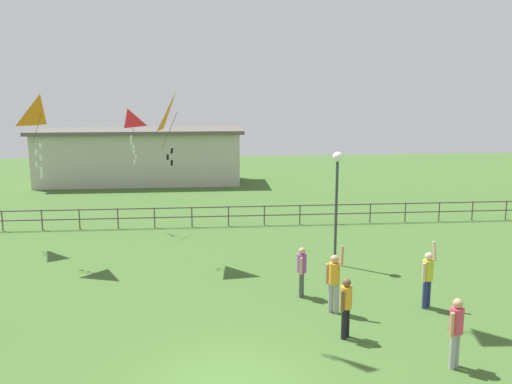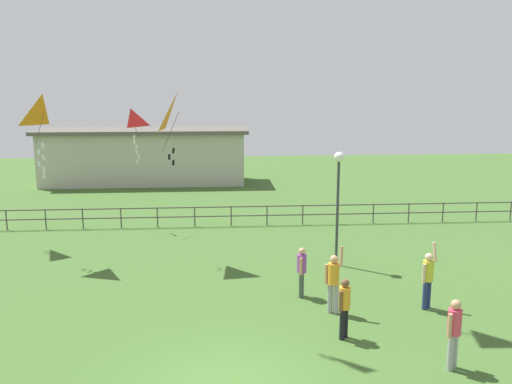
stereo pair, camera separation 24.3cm
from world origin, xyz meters
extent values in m
cylinder|color=#38383D|center=(4.21, 8.01, 1.91)|extent=(0.10, 0.10, 3.81)
sphere|color=white|center=(4.21, 8.01, 3.96)|extent=(0.36, 0.36, 0.36)
cylinder|color=black|center=(3.05, 2.09, 0.41)|extent=(0.14, 0.14, 0.82)
cylinder|color=black|center=(3.16, 2.21, 0.41)|extent=(0.14, 0.14, 0.82)
cylinder|color=orange|center=(3.10, 2.15, 1.11)|extent=(0.30, 0.30, 0.58)
sphere|color=brown|center=(3.10, 2.15, 1.50)|extent=(0.22, 0.22, 0.22)
cylinder|color=brown|center=(2.97, 2.00, 1.07)|extent=(0.09, 0.09, 0.55)
cylinder|color=brown|center=(3.24, 2.29, 1.07)|extent=(0.09, 0.09, 0.55)
cylinder|color=navy|center=(6.03, 3.92, 0.43)|extent=(0.15, 0.15, 0.85)
cylinder|color=navy|center=(5.90, 3.83, 0.43)|extent=(0.15, 0.15, 0.85)
cylinder|color=gold|center=(5.97, 3.88, 1.15)|extent=(0.31, 0.31, 0.60)
sphere|color=beige|center=(5.97, 3.88, 1.57)|extent=(0.23, 0.23, 0.23)
cylinder|color=beige|center=(6.17, 3.95, 1.69)|extent=(0.18, 0.20, 0.58)
cylinder|color=beige|center=(5.80, 3.75, 1.12)|extent=(0.09, 0.09, 0.57)
cylinder|color=#3F4C47|center=(2.44, 4.99, 0.40)|extent=(0.14, 0.14, 0.80)
cylinder|color=#3F4C47|center=(2.48, 5.14, 0.40)|extent=(0.14, 0.14, 0.80)
cylinder|color=purple|center=(2.46, 5.06, 1.08)|extent=(0.29, 0.29, 0.56)
sphere|color=tan|center=(2.46, 5.06, 1.47)|extent=(0.21, 0.21, 0.21)
cylinder|color=tan|center=(2.41, 4.87, 1.04)|extent=(0.09, 0.09, 0.53)
cylinder|color=tan|center=(2.52, 5.25, 1.04)|extent=(0.09, 0.09, 0.53)
cylinder|color=#99999E|center=(5.29, 0.48, 0.43)|extent=(0.15, 0.15, 0.85)
cylinder|color=#99999E|center=(5.16, 0.38, 0.43)|extent=(0.15, 0.15, 0.85)
cylinder|color=#D83F59|center=(5.23, 0.43, 1.15)|extent=(0.31, 0.31, 0.60)
sphere|color=tan|center=(5.23, 0.43, 1.57)|extent=(0.23, 0.23, 0.23)
cylinder|color=tan|center=(5.39, 0.56, 1.12)|extent=(0.09, 0.09, 0.57)
cylinder|color=tan|center=(5.06, 0.31, 1.12)|extent=(0.09, 0.09, 0.57)
cylinder|color=#99999E|center=(3.25, 3.73, 0.44)|extent=(0.15, 0.15, 0.87)
cylinder|color=#99999E|center=(3.09, 3.81, 0.44)|extent=(0.15, 0.15, 0.87)
cylinder|color=orange|center=(3.17, 3.77, 1.18)|extent=(0.32, 0.32, 0.62)
sphere|color=tan|center=(3.17, 3.77, 1.61)|extent=(0.23, 0.23, 0.23)
cylinder|color=tan|center=(3.34, 3.63, 1.73)|extent=(0.16, 0.19, 0.59)
cylinder|color=tan|center=(2.98, 3.86, 1.14)|extent=(0.10, 0.10, 0.58)
pyramid|color=red|center=(-3.83, 14.00, 4.99)|extent=(0.98, 1.24, 0.81)
cylinder|color=#4C381E|center=(-3.64, 13.89, 4.59)|extent=(0.40, 0.24, 0.81)
cube|color=white|center=(-3.70, 13.86, 4.18)|extent=(0.11, 0.03, 0.21)
cube|color=white|center=(-3.70, 13.86, 3.96)|extent=(0.08, 0.04, 0.20)
cube|color=white|center=(-3.63, 13.89, 3.74)|extent=(0.12, 0.04, 0.21)
cube|color=white|center=(-3.62, 13.90, 3.52)|extent=(0.09, 0.03, 0.20)
cube|color=white|center=(-3.54, 13.94, 3.30)|extent=(0.10, 0.02, 0.20)
cube|color=white|center=(-3.61, 13.90, 3.08)|extent=(0.09, 0.03, 0.20)
pyramid|color=orange|center=(-1.41, 9.15, 5.50)|extent=(0.73, 1.09, 1.42)
cylinder|color=#4C381E|center=(-1.72, 9.18, 4.79)|extent=(0.64, 0.08, 1.42)
cube|color=black|center=(-1.64, 9.22, 4.10)|extent=(0.11, 0.04, 0.21)
cube|color=black|center=(-1.79, 9.15, 3.88)|extent=(0.09, 0.03, 0.20)
cube|color=black|center=(-1.66, 9.21, 3.66)|extent=(0.10, 0.02, 0.20)
pyramid|color=orange|center=(-6.11, 9.09, 5.48)|extent=(1.13, 1.13, 1.13)
cylinder|color=#4C381E|center=(-6.37, 9.35, 4.92)|extent=(0.55, 0.53, 1.13)
cube|color=white|center=(-6.31, 9.38, 4.31)|extent=(0.11, 0.01, 0.21)
cube|color=white|center=(-6.46, 9.31, 4.09)|extent=(0.11, 0.01, 0.21)
cube|color=white|center=(-6.32, 9.38, 3.87)|extent=(0.10, 0.05, 0.20)
cube|color=white|center=(-6.47, 9.30, 3.65)|extent=(0.11, 0.03, 0.21)
cube|color=white|center=(-6.34, 9.37, 3.43)|extent=(0.10, 0.03, 0.20)
cube|color=white|center=(-6.35, 9.36, 3.21)|extent=(0.11, 0.03, 0.21)
cylinder|color=#4C4742|center=(-9.57, 14.00, 0.47)|extent=(0.06, 0.06, 0.95)
cylinder|color=#4C4742|center=(-7.84, 14.00, 0.47)|extent=(0.06, 0.06, 0.95)
cylinder|color=#4C4742|center=(-6.19, 14.00, 0.47)|extent=(0.06, 0.06, 0.95)
cylinder|color=#4C4742|center=(-4.47, 14.00, 0.47)|extent=(0.06, 0.06, 0.95)
cylinder|color=#4C4742|center=(-2.82, 14.00, 0.47)|extent=(0.06, 0.06, 0.95)
cylinder|color=#4C4742|center=(-1.11, 14.00, 0.47)|extent=(0.06, 0.06, 0.95)
cylinder|color=#4C4742|center=(0.58, 14.00, 0.47)|extent=(0.06, 0.06, 0.95)
cylinder|color=#4C4742|center=(2.26, 14.00, 0.47)|extent=(0.06, 0.06, 0.95)
cylinder|color=#4C4742|center=(3.94, 14.00, 0.47)|extent=(0.06, 0.06, 0.95)
cylinder|color=#4C4742|center=(5.63, 14.00, 0.47)|extent=(0.06, 0.06, 0.95)
cylinder|color=#4C4742|center=(7.33, 14.00, 0.47)|extent=(0.06, 0.06, 0.95)
cylinder|color=#4C4742|center=(9.05, 14.00, 0.47)|extent=(0.06, 0.06, 0.95)
cylinder|color=#4C4742|center=(10.73, 14.00, 0.47)|extent=(0.06, 0.06, 0.95)
cylinder|color=#4C4742|center=(12.39, 14.00, 0.47)|extent=(0.06, 0.06, 0.95)
cylinder|color=#4C4742|center=(14.10, 14.00, 0.47)|extent=(0.06, 0.06, 0.95)
cube|color=#4C4742|center=(0.00, 14.00, 0.91)|extent=(36.00, 0.05, 0.05)
cube|color=#4C4742|center=(0.00, 14.00, 0.47)|extent=(36.00, 0.05, 0.05)
cube|color=#B7B2A3|center=(-4.83, 26.00, 1.69)|extent=(13.13, 3.66, 3.38)
cube|color=#59544C|center=(-4.83, 26.00, 3.50)|extent=(13.73, 4.26, 0.24)
camera|label=1|loc=(-0.40, -10.81, 6.40)|focal=38.49mm
camera|label=2|loc=(-0.15, -10.83, 6.40)|focal=38.49mm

